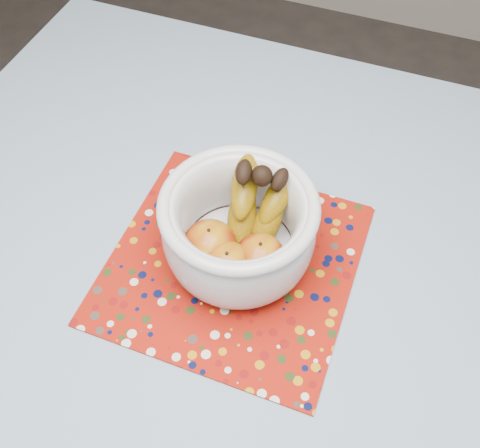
{
  "coord_description": "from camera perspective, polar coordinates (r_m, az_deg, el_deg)",
  "views": [
    {
      "loc": [
        0.14,
        -0.34,
        1.51
      ],
      "look_at": [
        -0.03,
        0.11,
        0.85
      ],
      "focal_mm": 42.0,
      "sensor_mm": 36.0,
      "label": 1
    }
  ],
  "objects": [
    {
      "name": "table",
      "position": [
        0.91,
        -0.53,
        -12.5
      ],
      "size": [
        1.2,
        1.2,
        0.75
      ],
      "color": "brown",
      "rests_on": "ground"
    },
    {
      "name": "tablecloth",
      "position": [
        0.84,
        -0.57,
        -10.26
      ],
      "size": [
        1.32,
        1.32,
        0.01
      ],
      "primitive_type": "cube",
      "color": "slate",
      "rests_on": "table"
    },
    {
      "name": "placemat",
      "position": [
        0.89,
        -0.75,
        -3.97
      ],
      "size": [
        0.37,
        0.37,
        0.0
      ],
      "primitive_type": "cube",
      "rotation": [
        0.0,
        0.0,
        0.0
      ],
      "color": "maroon",
      "rests_on": "tablecloth"
    },
    {
      "name": "fruit_bowl",
      "position": [
        0.83,
        0.29,
        -0.2
      ],
      "size": [
        0.23,
        0.24,
        0.17
      ],
      "color": "silver",
      "rests_on": "placemat"
    }
  ]
}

